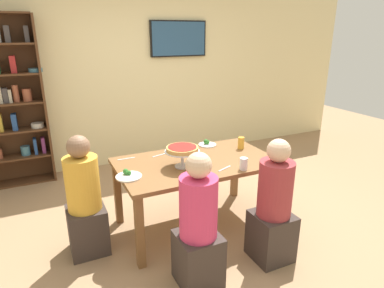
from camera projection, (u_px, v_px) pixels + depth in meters
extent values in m
plane|color=#9E7A56|center=(196.00, 224.00, 3.60)|extent=(12.00, 12.00, 0.00)
cube|color=beige|center=(133.00, 72.00, 5.03)|extent=(8.00, 0.12, 2.80)
cube|color=brown|center=(196.00, 163.00, 3.36)|extent=(1.59, 0.93, 0.04)
cube|color=brown|center=(140.00, 232.00, 2.84)|extent=(0.07, 0.07, 0.70)
cube|color=brown|center=(277.00, 198.00, 3.43)|extent=(0.07, 0.07, 0.70)
cube|color=brown|center=(118.00, 193.00, 3.53)|extent=(0.07, 0.07, 0.70)
cube|color=brown|center=(235.00, 170.00, 4.13)|extent=(0.07, 0.07, 0.70)
cube|color=#4C2D19|center=(44.00, 101.00, 4.41)|extent=(0.03, 0.30, 2.20)
cube|color=#4C2D19|center=(14.00, 183.00, 4.55)|extent=(1.04, 0.28, 0.02)
cube|color=#4C2D19|center=(9.00, 158.00, 4.43)|extent=(1.04, 0.28, 0.02)
cube|color=#4C2D19|center=(4.00, 132.00, 4.31)|extent=(1.04, 0.28, 0.02)
cylinder|color=#3D7084|center=(26.00, 150.00, 4.49)|extent=(0.12, 0.12, 0.12)
cube|color=navy|center=(35.00, 146.00, 4.53)|extent=(0.04, 0.13, 0.22)
cube|color=#7A3370|center=(43.00, 145.00, 4.57)|extent=(0.05, 0.11, 0.22)
cube|color=#B7932D|center=(1.00, 123.00, 4.26)|extent=(0.04, 0.13, 0.22)
cube|color=navy|center=(14.00, 122.00, 4.33)|extent=(0.06, 0.13, 0.21)
cylinder|color=beige|center=(38.00, 125.00, 4.46)|extent=(0.16, 0.16, 0.06)
cube|color=#B2A88E|center=(0.00, 95.00, 4.17)|extent=(0.05, 0.13, 0.19)
cube|color=#3D3838|center=(5.00, 95.00, 4.20)|extent=(0.06, 0.12, 0.19)
cube|color=#B2A88E|center=(10.00, 96.00, 4.22)|extent=(0.04, 0.13, 0.17)
cylinder|color=brown|center=(16.00, 93.00, 4.24)|extent=(0.08, 0.08, 0.22)
cylinder|color=brown|center=(27.00, 95.00, 4.30)|extent=(0.11, 0.11, 0.16)
cube|color=maroon|center=(13.00, 64.00, 4.13)|extent=(0.07, 0.13, 0.21)
cylinder|color=#3D7084|center=(35.00, 70.00, 4.26)|extent=(0.17, 0.17, 0.05)
cube|color=#3D3838|center=(7.00, 34.00, 4.01)|extent=(0.06, 0.13, 0.20)
cube|color=#3D3838|center=(27.00, 34.00, 4.10)|extent=(0.05, 0.13, 0.20)
cube|color=black|center=(178.00, 39.00, 5.09)|extent=(0.91, 0.05, 0.53)
cube|color=navy|center=(179.00, 39.00, 5.06)|extent=(0.87, 0.01, 0.49)
cube|color=#382D28|center=(88.00, 230.00, 3.10)|extent=(0.34, 0.34, 0.45)
cylinder|color=gold|center=(83.00, 184.00, 2.95)|extent=(0.30, 0.30, 0.50)
sphere|color=#846047|center=(78.00, 147.00, 2.83)|extent=(0.20, 0.20, 0.20)
cube|color=#382D28|center=(198.00, 259.00, 2.70)|extent=(0.34, 0.34, 0.45)
cylinder|color=#D63866|center=(198.00, 207.00, 2.55)|extent=(0.30, 0.30, 0.50)
sphere|color=beige|center=(199.00, 165.00, 2.44)|extent=(0.20, 0.20, 0.20)
cube|color=#382D28|center=(271.00, 236.00, 3.00)|extent=(0.34, 0.34, 0.45)
cylinder|color=#993338|center=(275.00, 189.00, 2.85)|extent=(0.30, 0.30, 0.50)
sphere|color=beige|center=(279.00, 151.00, 2.74)|extent=(0.20, 0.20, 0.20)
cylinder|color=silver|center=(182.00, 166.00, 3.21)|extent=(0.15, 0.15, 0.01)
cylinder|color=silver|center=(182.00, 159.00, 3.18)|extent=(0.03, 0.03, 0.15)
cylinder|color=silver|center=(182.00, 151.00, 3.16)|extent=(0.34, 0.34, 0.01)
cylinder|color=tan|center=(182.00, 149.00, 3.15)|extent=(0.31, 0.31, 0.04)
cylinder|color=maroon|center=(182.00, 147.00, 3.14)|extent=(0.27, 0.27, 0.00)
cylinder|color=white|center=(129.00, 177.00, 2.98)|extent=(0.24, 0.24, 0.01)
sphere|color=#2D7028|center=(126.00, 171.00, 3.00)|extent=(0.05, 0.05, 0.05)
sphere|color=#2D7028|center=(126.00, 173.00, 2.99)|extent=(0.04, 0.04, 0.04)
sphere|color=#2D7028|center=(129.00, 173.00, 2.99)|extent=(0.04, 0.04, 0.04)
cylinder|color=white|center=(207.00, 145.00, 3.81)|extent=(0.20, 0.20, 0.01)
sphere|color=#2D7028|center=(206.00, 142.00, 3.81)|extent=(0.06, 0.06, 0.06)
sphere|color=#2D7028|center=(207.00, 142.00, 3.80)|extent=(0.05, 0.05, 0.05)
cylinder|color=gold|center=(241.00, 143.00, 3.69)|extent=(0.07, 0.07, 0.13)
cylinder|color=white|center=(244.00, 164.00, 3.13)|extent=(0.08, 0.08, 0.12)
cube|color=silver|center=(160.00, 155.00, 3.51)|extent=(0.18, 0.06, 0.00)
cube|color=silver|center=(126.00, 159.00, 3.41)|extent=(0.18, 0.02, 0.00)
cube|color=silver|center=(176.00, 151.00, 3.62)|extent=(0.17, 0.08, 0.00)
cube|color=silver|center=(225.00, 169.00, 3.16)|extent=(0.17, 0.08, 0.00)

